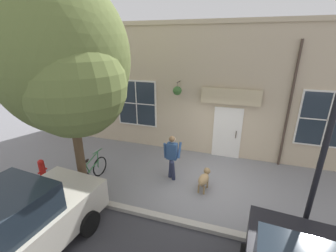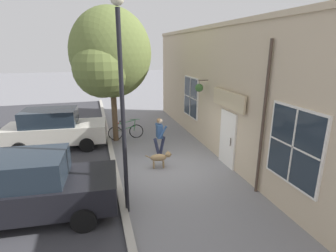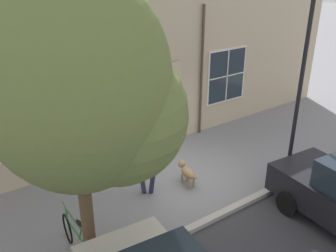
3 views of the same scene
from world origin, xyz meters
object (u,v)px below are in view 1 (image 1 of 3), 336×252
object	(u,v)px
parked_car_nearest_curb	(1,237)
fire_hydrant	(42,169)
dog_on_leash	(204,178)
street_tree_by_curb	(67,64)
leaning_bicycle	(92,173)
pedestrian_walking	(172,154)

from	to	relation	value
parked_car_nearest_curb	fire_hydrant	xyz separation A→B (m)	(-2.82, -1.98, -0.48)
dog_on_leash	fire_hydrant	distance (m)	5.47
street_tree_by_curb	parked_car_nearest_curb	xyz separation A→B (m)	(2.55, 0.03, -3.06)
dog_on_leash	parked_car_nearest_curb	bearing A→B (deg)	-40.17
street_tree_by_curb	leaning_bicycle	distance (m)	3.62
street_tree_by_curb	fire_hydrant	bearing A→B (deg)	-97.79
fire_hydrant	leaning_bicycle	bearing A→B (deg)	101.70
leaning_bicycle	parked_car_nearest_curb	bearing A→B (deg)	4.58
pedestrian_walking	leaning_bicycle	world-z (taller)	pedestrian_walking
dog_on_leash	pedestrian_walking	bearing A→B (deg)	-103.09
parked_car_nearest_curb	fire_hydrant	distance (m)	3.47
street_tree_by_curb	fire_hydrant	world-z (taller)	street_tree_by_curb
pedestrian_walking	parked_car_nearest_curb	xyz separation A→B (m)	(4.25, -2.21, -0.07)
pedestrian_walking	parked_car_nearest_curb	size ratio (longest dim) A/B	0.36
dog_on_leash	leaning_bicycle	world-z (taller)	leaning_bicycle
dog_on_leash	street_tree_by_curb	size ratio (longest dim) A/B	0.17
pedestrian_walking	fire_hydrant	bearing A→B (deg)	-71.04
leaning_bicycle	fire_hydrant	distance (m)	1.76
leaning_bicycle	fire_hydrant	bearing A→B (deg)	-78.30
street_tree_by_curb	leaning_bicycle	xyz separation A→B (m)	(-0.62, -0.22, -3.56)
leaning_bicycle	parked_car_nearest_curb	distance (m)	3.22
parked_car_nearest_curb	street_tree_by_curb	bearing A→B (deg)	-179.26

